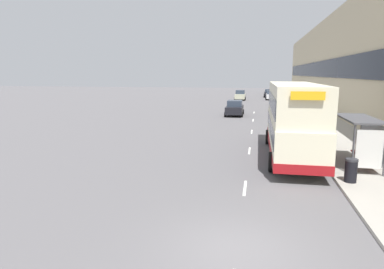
{
  "coord_description": "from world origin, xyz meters",
  "views": [
    {
      "loc": [
        0.42,
        -8.94,
        4.87
      ],
      "look_at": [
        -5.25,
        20.52,
        -0.5
      ],
      "focal_mm": 32.0,
      "sensor_mm": 36.0,
      "label": 1
    }
  ],
  "objects_px": {
    "bus_shelter": "(364,133)",
    "pedestrian_2": "(374,149)",
    "car_1": "(235,108)",
    "litter_bin": "(351,170)",
    "pedestrian_at_shelter": "(369,140)",
    "car_0": "(271,95)",
    "car_2": "(269,93)",
    "car_3": "(240,95)",
    "double_decker_bus_near": "(293,119)"
  },
  "relations": [
    {
      "from": "bus_shelter",
      "to": "pedestrian_2",
      "type": "relative_size",
      "value": 2.42
    },
    {
      "from": "car_1",
      "to": "litter_bin",
      "type": "relative_size",
      "value": 4.28
    },
    {
      "from": "pedestrian_at_shelter",
      "to": "litter_bin",
      "type": "relative_size",
      "value": 1.78
    },
    {
      "from": "car_0",
      "to": "pedestrian_2",
      "type": "distance_m",
      "value": 47.3
    },
    {
      "from": "car_2",
      "to": "pedestrian_2",
      "type": "bearing_deg",
      "value": -86.09
    },
    {
      "from": "car_2",
      "to": "pedestrian_at_shelter",
      "type": "distance_m",
      "value": 52.06
    },
    {
      "from": "car_3",
      "to": "double_decker_bus_near",
      "type": "bearing_deg",
      "value": 96.94
    },
    {
      "from": "car_2",
      "to": "pedestrian_2",
      "type": "xyz_separation_m",
      "value": [
        3.71,
        -54.36,
        0.2
      ]
    },
    {
      "from": "car_0",
      "to": "car_1",
      "type": "relative_size",
      "value": 0.86
    },
    {
      "from": "bus_shelter",
      "to": "car_2",
      "type": "relative_size",
      "value": 0.95
    },
    {
      "from": "double_decker_bus_near",
      "to": "car_1",
      "type": "height_order",
      "value": "double_decker_bus_near"
    },
    {
      "from": "bus_shelter",
      "to": "pedestrian_2",
      "type": "distance_m",
      "value": 1.04
    },
    {
      "from": "car_0",
      "to": "car_2",
      "type": "xyz_separation_m",
      "value": [
        -0.15,
        7.19,
        -0.02
      ]
    },
    {
      "from": "car_0",
      "to": "car_1",
      "type": "distance_m",
      "value": 26.06
    },
    {
      "from": "bus_shelter",
      "to": "car_3",
      "type": "xyz_separation_m",
      "value": [
        -8.58,
        45.38,
        -0.98
      ]
    },
    {
      "from": "bus_shelter",
      "to": "car_0",
      "type": "height_order",
      "value": "bus_shelter"
    },
    {
      "from": "car_1",
      "to": "car_2",
      "type": "distance_m",
      "value": 33.13
    },
    {
      "from": "double_decker_bus_near",
      "to": "car_2",
      "type": "distance_m",
      "value": 52.55
    },
    {
      "from": "car_3",
      "to": "pedestrian_2",
      "type": "distance_m",
      "value": 46.17
    },
    {
      "from": "double_decker_bus_near",
      "to": "pedestrian_2",
      "type": "relative_size",
      "value": 6.22
    },
    {
      "from": "litter_bin",
      "to": "pedestrian_at_shelter",
      "type": "bearing_deg",
      "value": 67.52
    },
    {
      "from": "car_2",
      "to": "pedestrian_at_shelter",
      "type": "xyz_separation_m",
      "value": [
        4.15,
        -51.89,
        0.26
      ]
    },
    {
      "from": "pedestrian_at_shelter",
      "to": "pedestrian_2",
      "type": "bearing_deg",
      "value": -100.18
    },
    {
      "from": "car_1",
      "to": "litter_bin",
      "type": "distance_m",
      "value": 25.51
    },
    {
      "from": "bus_shelter",
      "to": "litter_bin",
      "type": "relative_size",
      "value": 4.0
    },
    {
      "from": "double_decker_bus_near",
      "to": "car_3",
      "type": "distance_m",
      "value": 43.77
    },
    {
      "from": "pedestrian_2",
      "to": "car_1",
      "type": "bearing_deg",
      "value": 111.7
    },
    {
      "from": "double_decker_bus_near",
      "to": "car_2",
      "type": "bearing_deg",
      "value": 89.8
    },
    {
      "from": "car_1",
      "to": "car_3",
      "type": "height_order",
      "value": "car_3"
    },
    {
      "from": "double_decker_bus_near",
      "to": "car_2",
      "type": "height_order",
      "value": "double_decker_bus_near"
    },
    {
      "from": "car_3",
      "to": "car_2",
      "type": "bearing_deg",
      "value": -120.99
    },
    {
      "from": "car_1",
      "to": "car_3",
      "type": "xyz_separation_m",
      "value": [
        -0.59,
        23.66,
        0.02
      ]
    },
    {
      "from": "car_3",
      "to": "pedestrian_2",
      "type": "relative_size",
      "value": 2.25
    },
    {
      "from": "pedestrian_at_shelter",
      "to": "pedestrian_2",
      "type": "height_order",
      "value": "pedestrian_at_shelter"
    },
    {
      "from": "bus_shelter",
      "to": "pedestrian_2",
      "type": "bearing_deg",
      "value": 12.2
    },
    {
      "from": "pedestrian_at_shelter",
      "to": "car_1",
      "type": "bearing_deg",
      "value": 115.29
    },
    {
      "from": "pedestrian_at_shelter",
      "to": "car_3",
      "type": "bearing_deg",
      "value": 102.67
    },
    {
      "from": "car_0",
      "to": "litter_bin",
      "type": "bearing_deg",
      "value": -88.01
    },
    {
      "from": "car_3",
      "to": "pedestrian_at_shelter",
      "type": "bearing_deg",
      "value": 102.67
    },
    {
      "from": "pedestrian_at_shelter",
      "to": "litter_bin",
      "type": "height_order",
      "value": "pedestrian_at_shelter"
    },
    {
      "from": "car_1",
      "to": "pedestrian_at_shelter",
      "type": "relative_size",
      "value": 2.41
    },
    {
      "from": "car_3",
      "to": "pedestrian_2",
      "type": "height_order",
      "value": "pedestrian_2"
    },
    {
      "from": "car_3",
      "to": "pedestrian_at_shelter",
      "type": "xyz_separation_m",
      "value": [
        9.62,
        -42.78,
        0.2
      ]
    },
    {
      "from": "car_2",
      "to": "litter_bin",
      "type": "distance_m",
      "value": 57.39
    },
    {
      "from": "bus_shelter",
      "to": "pedestrian_at_shelter",
      "type": "relative_size",
      "value": 2.25
    },
    {
      "from": "double_decker_bus_near",
      "to": "pedestrian_2",
      "type": "distance_m",
      "value": 4.48
    },
    {
      "from": "double_decker_bus_near",
      "to": "car_0",
      "type": "relative_size",
      "value": 2.78
    },
    {
      "from": "car_1",
      "to": "pedestrian_2",
      "type": "xyz_separation_m",
      "value": [
        8.59,
        -21.59,
        0.16
      ]
    },
    {
      "from": "bus_shelter",
      "to": "litter_bin",
      "type": "distance_m",
      "value": 3.34
    },
    {
      "from": "pedestrian_2",
      "to": "car_2",
      "type": "bearing_deg",
      "value": 93.91
    }
  ]
}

